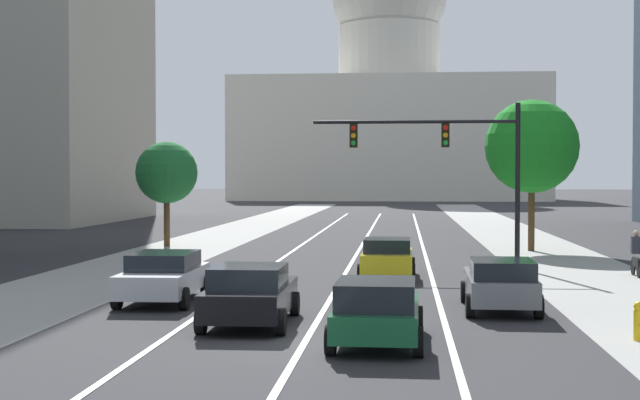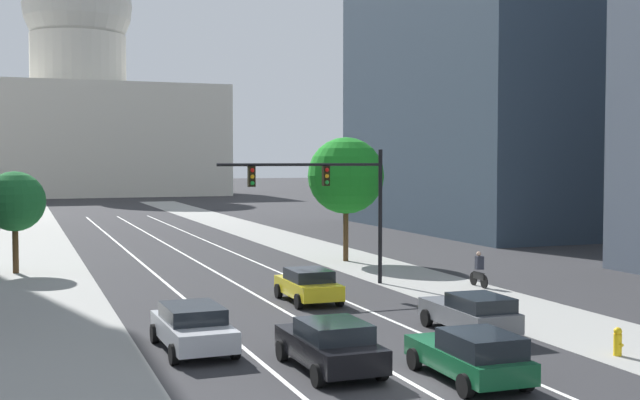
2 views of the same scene
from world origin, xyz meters
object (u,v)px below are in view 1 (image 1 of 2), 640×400
(car_black, at_px, (250,294))
(traffic_signal_mast, at_px, (451,153))
(cyclist, at_px, (636,254))
(car_gray, at_px, (500,283))
(car_silver, at_px, (164,276))
(street_tree_mid_left, at_px, (167,173))
(fire_hydrant, at_px, (639,321))
(street_tree_mid_right, at_px, (532,147))
(car_green, at_px, (377,310))
(capitol_building, at_px, (389,103))
(car_yellow, at_px, (387,257))

(car_black, height_order, traffic_signal_mast, traffic_signal_mast)
(car_black, distance_m, cyclist, 17.30)
(car_gray, xyz_separation_m, cyclist, (5.90, 9.15, 0.08))
(car_silver, relative_size, street_tree_mid_left, 0.84)
(fire_hydrant, height_order, street_tree_mid_right, street_tree_mid_right)
(car_green, relative_size, cyclist, 2.58)
(car_silver, bearing_deg, street_tree_mid_right, -35.44)
(car_black, xyz_separation_m, street_tree_mid_left, (-8.61, 24.99, 3.10))
(street_tree_mid_left, bearing_deg, capitol_building, 84.08)
(car_silver, height_order, street_tree_mid_right, street_tree_mid_right)
(cyclist, bearing_deg, car_yellow, 99.09)
(capitol_building, bearing_deg, car_yellow, -89.18)
(traffic_signal_mast, relative_size, street_tree_mid_left, 1.51)
(traffic_signal_mast, relative_size, cyclist, 4.84)
(car_black, xyz_separation_m, street_tree_mid_right, (10.14, 23.70, 4.39))
(car_silver, bearing_deg, traffic_signal_mast, -40.77)
(capitol_building, distance_m, traffic_signal_mast, 109.25)
(fire_hydrant, height_order, street_tree_mid_left, street_tree_mid_left)
(traffic_signal_mast, height_order, fire_hydrant, traffic_signal_mast)
(car_gray, xyz_separation_m, street_tree_mid_left, (-15.06, 22.03, 3.11))
(car_black, bearing_deg, car_gray, -65.97)
(car_yellow, relative_size, street_tree_mid_left, 0.76)
(car_silver, relative_size, car_yellow, 1.12)
(capitol_building, distance_m, car_gray, 121.50)
(capitol_building, relative_size, fire_hydrant, 52.87)
(fire_hydrant, bearing_deg, car_green, -170.05)
(capitol_building, bearing_deg, car_gray, -87.70)
(fire_hydrant, distance_m, cyclist, 13.93)
(car_yellow, bearing_deg, car_gray, -157.69)
(car_black, height_order, street_tree_mid_left, street_tree_mid_left)
(car_yellow, xyz_separation_m, car_black, (-3.23, -11.02, 0.02))
(car_silver, distance_m, car_black, 5.08)
(car_green, height_order, traffic_signal_mast, traffic_signal_mast)
(car_gray, relative_size, cyclist, 2.58)
(fire_hydrant, xyz_separation_m, street_tree_mid_right, (1.04, 25.13, 4.71))
(street_tree_mid_right, bearing_deg, car_yellow, -118.59)
(street_tree_mid_left, bearing_deg, car_green, -66.68)
(car_gray, bearing_deg, traffic_signal_mast, 4.59)
(capitol_building, relative_size, car_green, 10.84)
(car_green, distance_m, street_tree_mid_right, 27.41)
(cyclist, bearing_deg, fire_hydrant, 168.76)
(cyclist, xyz_separation_m, street_tree_mid_right, (-2.21, 11.59, 4.32))
(traffic_signal_mast, height_order, cyclist, traffic_signal_mast)
(traffic_signal_mast, bearing_deg, car_gray, -86.55)
(car_yellow, xyz_separation_m, car_gray, (3.23, -8.06, 0.01))
(car_green, xyz_separation_m, street_tree_mid_right, (6.91, 26.16, 4.40))
(car_black, height_order, cyclist, cyclist)
(cyclist, bearing_deg, traffic_signal_mast, 69.80)
(car_green, height_order, cyclist, cyclist)
(car_gray, distance_m, street_tree_mid_right, 21.52)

